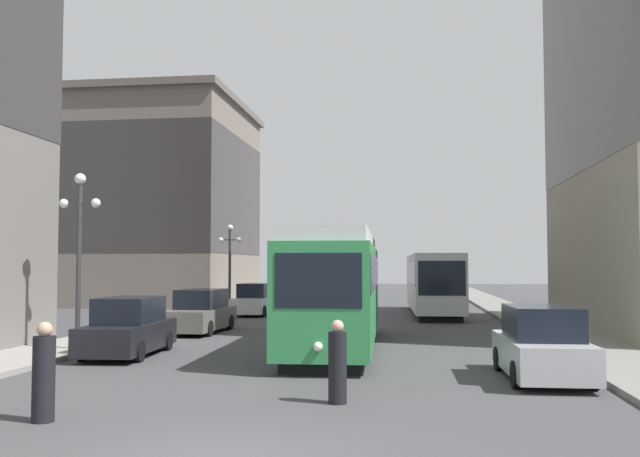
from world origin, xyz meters
The scene contains 13 objects.
sidewalk_left centered at (-8.68, 40.00, 0.07)m, with size 2.73×120.00×0.15m, color gray.
sidewalk_right centered at (8.68, 40.00, 0.07)m, with size 2.73×120.00×0.15m, color gray.
streetcar centered at (0.29, 13.83, 2.10)m, with size 3.05×13.19×3.89m.
transit_bus centered at (4.05, 30.92, 1.95)m, with size 3.08×12.99×3.45m.
parked_car_left_near centered at (-6.02, 11.03, 0.84)m, with size 2.10×4.73×1.82m.
parked_car_left_mid centered at (-6.01, 28.86, 0.84)m, with size 2.07×4.36×1.82m.
parked_car_right_far centered at (6.02, 7.92, 0.84)m, with size 1.97×4.51×1.82m.
parked_car_left_far centered at (-6.02, 18.60, 0.84)m, with size 1.93×5.00×1.82m.
pedestrian_crossing_near centered at (-3.78, 1.97, 0.84)m, with size 0.40×0.40×1.80m.
pedestrian_crossing_far centered at (1.32, 4.32, 0.79)m, with size 0.38×0.38×1.70m.
lamp_post_left_near centered at (-7.92, 11.42, 3.88)m, with size 1.41×0.36×5.70m.
lamp_post_left_far centered at (-7.92, 30.34, 3.54)m, with size 1.41×0.36×5.13m.
building_left_corner centered at (-17.73, 40.73, 7.81)m, with size 15.97×15.11×15.23m.
Camera 1 is at (2.84, -9.92, 2.81)m, focal length 38.91 mm.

